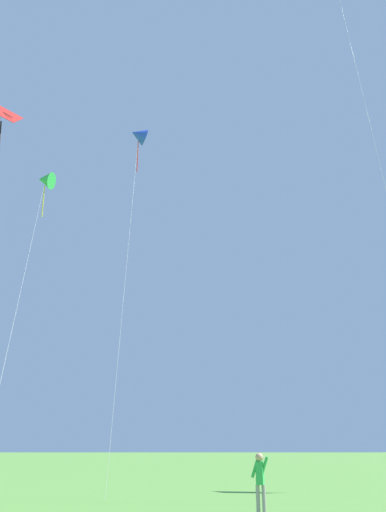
# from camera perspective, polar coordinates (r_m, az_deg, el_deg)

# --- Properties ---
(kite_green_small) EXTENTS (3.29, 12.02, 17.03)m
(kite_green_small) POSITION_cam_1_polar(r_m,az_deg,el_deg) (31.89, -16.20, 8.04)
(kite_green_small) COLOR green
(kite_green_small) RESTS_ON ground_plane
(kite_blue_delta) EXTENTS (1.36, 7.91, 19.94)m
(kite_blue_delta) POSITION_cam_1_polar(r_m,az_deg,el_deg) (32.12, -6.26, 13.07)
(kite_blue_delta) COLOR blue
(kite_blue_delta) RESTS_ON ground_plane
(person_in_blue_jacket) EXTENTS (0.49, 0.25, 1.55)m
(person_in_blue_jacket) POSITION_cam_1_polar(r_m,az_deg,el_deg) (14.98, 7.12, -23.08)
(person_in_blue_jacket) COLOR gray
(person_in_blue_jacket) RESTS_ON ground_plane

